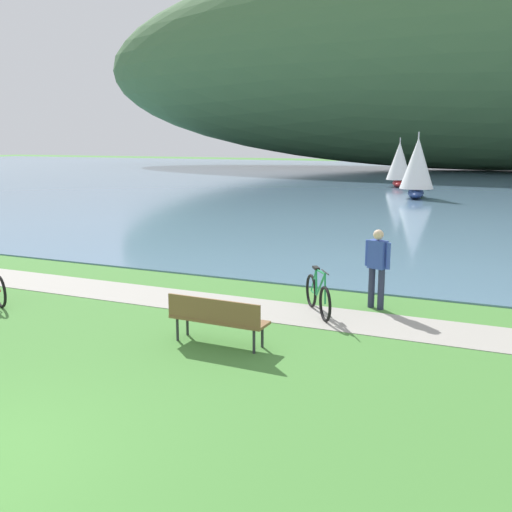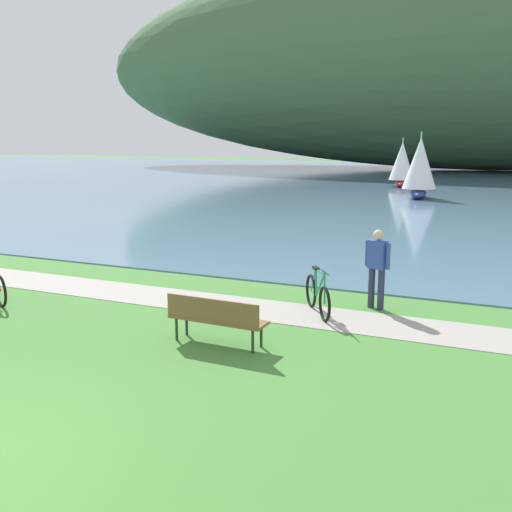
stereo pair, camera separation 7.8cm
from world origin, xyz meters
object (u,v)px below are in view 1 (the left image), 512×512
object	(u,v)px
park_bench_near_camera	(217,317)
sailboat_nearest_to_shore	(399,164)
bicycle_beside_path	(318,295)
person_at_shoreline	(377,264)
sailboat_mid_bay	(417,167)

from	to	relation	value
park_bench_near_camera	sailboat_nearest_to_shore	distance (m)	36.14
bicycle_beside_path	sailboat_nearest_to_shore	xyz separation A→B (m)	(-4.37, 33.46, 1.35)
person_at_shoreline	sailboat_mid_bay	distance (m)	24.46
person_at_shoreline	sailboat_nearest_to_shore	size ratio (longest dim) A/B	0.47
person_at_shoreline	sailboat_nearest_to_shore	xyz separation A→B (m)	(-5.39, 32.56, 0.77)
park_bench_near_camera	sailboat_mid_bay	world-z (taller)	sailboat_mid_bay
sailboat_nearest_to_shore	person_at_shoreline	bearing A→B (deg)	-80.60
bicycle_beside_path	person_at_shoreline	xyz separation A→B (m)	(1.01, 0.90, 0.58)
bicycle_beside_path	person_at_shoreline	bearing A→B (deg)	41.60
person_at_shoreline	sailboat_mid_bay	size ratio (longest dim) A/B	0.43
park_bench_near_camera	sailboat_nearest_to_shore	size ratio (longest dim) A/B	0.50
bicycle_beside_path	sailboat_nearest_to_shore	world-z (taller)	sailboat_nearest_to_shore
park_bench_near_camera	sailboat_mid_bay	distance (m)	27.74
park_bench_near_camera	sailboat_mid_bay	xyz separation A→B (m)	(-0.78, 27.69, 1.38)
bicycle_beside_path	person_at_shoreline	size ratio (longest dim) A/B	0.88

